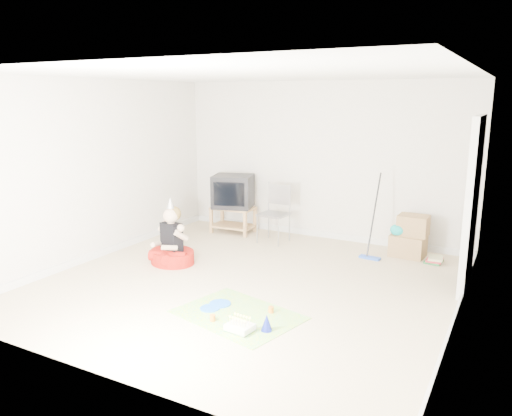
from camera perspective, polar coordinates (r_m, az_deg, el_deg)
The scene contains 16 objects.
ground at distance 6.48m, azimuth -0.90°, elevation -8.57°, with size 5.00×5.00×0.00m, color beige.
doorway_recess at distance 6.62m, azimuth 23.60°, elevation 0.09°, with size 0.02×0.90×2.05m, color black.
tv_stand at distance 8.77m, azimuth -2.62°, elevation -1.09°, with size 0.75×0.49×0.45m.
crt_tv at distance 8.67m, azimuth -2.65°, elevation 1.92°, with size 0.66×0.54×0.57m, color black.
folding_chair at distance 8.13m, azimuth 2.01°, elevation -0.72°, with size 0.46×0.44×0.97m.
cardboard_boxes at distance 7.79m, azimuth 17.14°, elevation -3.15°, with size 0.53×0.41×0.63m.
floor_mop at distance 7.52m, azimuth 12.96°, elevation -3.79°, with size 0.32×0.41×1.24m.
book_pile at distance 7.67m, azimuth 19.76°, elevation -5.58°, with size 0.25×0.31×0.09m.
seated_woman at distance 7.26m, azimuth -9.57°, elevation -4.62°, with size 0.81×0.81×0.97m.
party_mat at distance 5.59m, azimuth -2.09°, elevation -12.09°, with size 1.31×0.95×0.01m, color #E22F71.
birthday_cake at distance 5.23m, azimuth -1.85°, elevation -13.52°, with size 0.29×0.24×0.13m.
blue_plate_near at distance 5.85m, azimuth -4.13°, elevation -10.85°, with size 0.25×0.25×0.01m, color blue.
blue_plate_far at distance 5.75m, azimuth -5.29°, elevation -11.33°, with size 0.22×0.22×0.01m, color blue.
orange_cup_near at distance 5.62m, azimuth 1.73°, elevation -11.53°, with size 0.06×0.06×0.07m, color orange.
orange_cup_far at distance 5.45m, azimuth -4.98°, elevation -12.40°, with size 0.06×0.06×0.07m, color orange.
blue_party_hat at distance 5.20m, azimuth 1.23°, elevation -12.96°, with size 0.12×0.12×0.18m, color #1623A0.
Camera 1 is at (2.94, -5.28, 2.33)m, focal length 35.00 mm.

